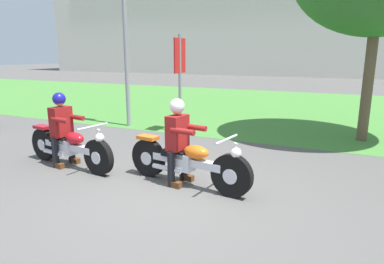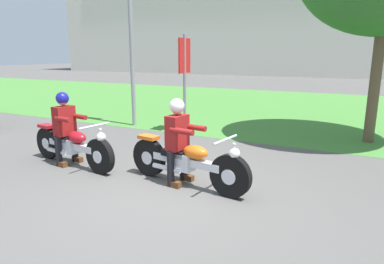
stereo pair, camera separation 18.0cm
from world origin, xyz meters
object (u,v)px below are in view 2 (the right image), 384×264
object	(u,v)px
motorcycle_lead	(187,162)
motorcycle_follow	(72,146)
rider_lead	(178,135)
sign_banner	(185,68)
rider_follow	(65,123)

from	to	relation	value
motorcycle_lead	motorcycle_follow	world-z (taller)	motorcycle_lead
motorcycle_lead	motorcycle_follow	size ratio (longest dim) A/B	1.02
motorcycle_lead	rider_lead	world-z (taller)	rider_lead
rider_lead	sign_banner	size ratio (longest dim) A/B	0.54
sign_banner	rider_follow	bearing A→B (deg)	-101.39
rider_lead	rider_follow	world-z (taller)	rider_lead
motorcycle_lead	rider_follow	size ratio (longest dim) A/B	1.62
rider_lead	motorcycle_follow	distance (m)	2.29
motorcycle_lead	motorcycle_follow	bearing A→B (deg)	-169.48
sign_banner	motorcycle_lead	bearing A→B (deg)	-61.28
motorcycle_lead	motorcycle_follow	xyz separation A→B (m)	(-2.42, -0.10, -0.01)
motorcycle_lead	rider_follow	distance (m)	2.62
rider_lead	sign_banner	world-z (taller)	sign_banner
motorcycle_follow	sign_banner	world-z (taller)	sign_banner
motorcycle_lead	rider_lead	size ratio (longest dim) A/B	1.61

